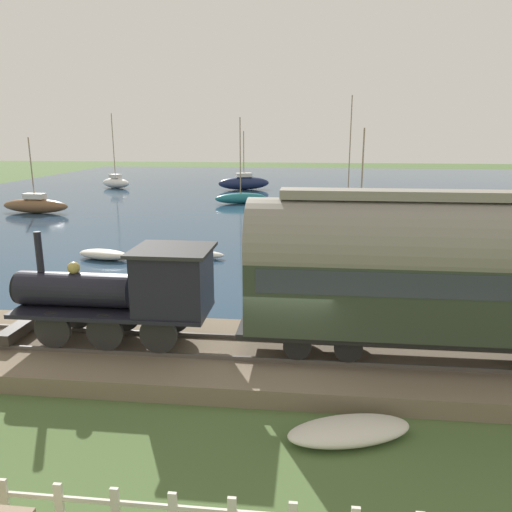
# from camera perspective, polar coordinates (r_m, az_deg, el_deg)

# --- Properties ---
(ground_plane) EXTENTS (200.00, 200.00, 0.00)m
(ground_plane) POSITION_cam_1_polar(r_m,az_deg,el_deg) (14.29, 3.18, -13.52)
(ground_plane) COLOR #476033
(harbor_water) EXTENTS (80.00, 80.00, 0.01)m
(harbor_water) POSITION_cam_1_polar(r_m,az_deg,el_deg) (56.20, 5.68, 7.18)
(harbor_water) COLOR navy
(harbor_water) RESTS_ON ground
(rail_embankment) EXTENTS (4.65, 56.00, 0.62)m
(rail_embankment) POSITION_cam_1_polar(r_m,az_deg,el_deg) (14.64, 3.32, -11.69)
(rail_embankment) COLOR #756651
(rail_embankment) RESTS_ON ground
(steam_locomotive) EXTENTS (2.06, 6.18, 3.21)m
(steam_locomotive) POSITION_cam_1_polar(r_m,az_deg,el_deg) (14.78, -14.04, -3.64)
(steam_locomotive) COLOR black
(steam_locomotive) RESTS_ON rail_embankment
(passenger_coach) EXTENTS (2.44, 10.87, 4.52)m
(passenger_coach) POSITION_cam_1_polar(r_m,az_deg,el_deg) (14.10, 20.64, -1.35)
(passenger_coach) COLOR black
(passenger_coach) RESTS_ON rail_embankment
(sailboat_brown) EXTENTS (1.62, 5.85, 6.18)m
(sailboat_brown) POSITION_cam_1_polar(r_m,az_deg,el_deg) (45.75, -23.91, 5.34)
(sailboat_brown) COLOR brown
(sailboat_brown) RESTS_ON harbor_water
(sailboat_white) EXTENTS (3.03, 4.33, 8.74)m
(sailboat_white) POSITION_cam_1_polar(r_m,az_deg,el_deg) (63.29, -15.73, 8.12)
(sailboat_white) COLOR white
(sailboat_white) RESTS_ON harbor_water
(sailboat_navy) EXTENTS (3.61, 6.26, 6.68)m
(sailboat_navy) POSITION_cam_1_polar(r_m,az_deg,el_deg) (59.13, -1.39, 8.37)
(sailboat_navy) COLOR #192347
(sailboat_navy) RESTS_ON harbor_water
(sailboat_red) EXTENTS (4.23, 5.40, 6.84)m
(sailboat_red) POSITION_cam_1_polar(r_m,az_deg,el_deg) (32.32, 11.72, 2.96)
(sailboat_red) COLOR #B72D23
(sailboat_red) RESTS_ON harbor_water
(sailboat_teal) EXTENTS (2.98, 5.02, 7.90)m
(sailboat_teal) POSITION_cam_1_polar(r_m,az_deg,el_deg) (47.55, -1.78, 6.68)
(sailboat_teal) COLOR #1E707A
(sailboat_teal) RESTS_ON harbor_water
(sailboat_blue) EXTENTS (1.38, 6.27, 9.83)m
(sailboat_blue) POSITION_cam_1_polar(r_m,az_deg,el_deg) (48.15, 10.45, 6.76)
(sailboat_blue) COLOR #335199
(sailboat_blue) RESTS_ON harbor_water
(rowboat_near_shore) EXTENTS (1.01, 2.83, 0.42)m
(rowboat_near_shore) POSITION_cam_1_polar(r_m,az_deg,el_deg) (26.93, -6.50, 0.20)
(rowboat_near_shore) COLOR silver
(rowboat_near_shore) RESTS_ON harbor_water
(rowboat_far_out) EXTENTS (2.62, 2.96, 0.45)m
(rowboat_far_out) POSITION_cam_1_polar(r_m,az_deg,el_deg) (21.91, 10.57, -3.13)
(rowboat_far_out) COLOR silver
(rowboat_far_out) RESTS_ON harbor_water
(rowboat_off_pier) EXTENTS (1.64, 3.07, 0.54)m
(rowboat_off_pier) POSITION_cam_1_polar(r_m,az_deg,el_deg) (27.69, -17.02, 0.17)
(rowboat_off_pier) COLOR beige
(rowboat_off_pier) RESTS_ON harbor_water
(beached_dinghy) EXTENTS (1.88, 3.00, 0.44)m
(beached_dinghy) POSITION_cam_1_polar(r_m,az_deg,el_deg) (11.78, 10.61, -19.03)
(beached_dinghy) COLOR beige
(beached_dinghy) RESTS_ON ground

